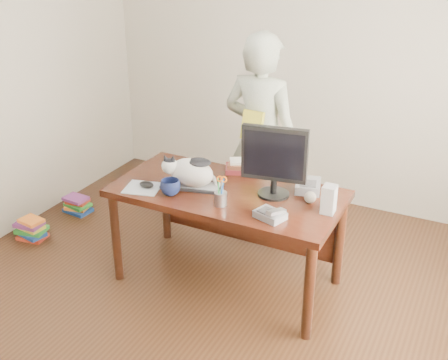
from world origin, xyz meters
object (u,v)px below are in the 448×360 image
Objects in this scene: baseball at (310,197)px; coffee_mug at (170,187)px; calculator at (308,186)px; book_pile_b at (77,205)px; book_stack at (242,166)px; mouse at (147,185)px; person at (261,141)px; speaker at (329,199)px; phone at (271,214)px; cat at (190,171)px; book_pile_a at (31,229)px; keyboard at (192,186)px; pen_cup at (221,197)px; monitor at (274,158)px; desk at (232,204)px.

coffee_mug is at bearing -160.78° from baseball.
book_pile_b is at bearing 162.49° from calculator.
baseball is 0.68m from book_stack.
book_pile_b is at bearing 140.45° from mouse.
speaker is at bearing 142.29° from person.
mouse is 0.66× the size of speaker.
mouse is at bearing -152.14° from book_stack.
book_pile_b is (-2.22, 0.09, -0.71)m from calculator.
baseball is at bearing 82.49° from phone.
cat is at bearing -138.38° from book_stack.
phone is 0.39m from speaker.
baseball is 0.31× the size of book_pile_b.
book_pile_a is at bearing 32.53° from person.
keyboard is 0.97m from speaker.
coffee_mug is at bearing -164.19° from calculator.
person is (-0.12, 0.92, 0.06)m from pen_cup.
phone is at bearing -15.39° from mouse.
book_pile_b is (-1.67, -0.36, -0.80)m from person.
speaker is at bearing -17.46° from monitor.
monitor reaches higher than cat.
speaker is at bearing 56.55° from phone.
cat is 0.24× the size of person.
pen_cup is 0.58m from book_stack.
monitor is 0.92m from mouse.
phone is at bearing -113.83° from calculator.
desk is 12.90× the size of mouse.
cat is 1.60× the size of calculator.
coffee_mug is 0.64m from book_stack.
calculator is 0.72m from person.
calculator is at bearing 145.67° from person.
coffee_mug is 0.95m from baseball.
book_pile_b is at bearing 157.43° from coffee_mug.
phone is (0.11, -0.30, -0.25)m from monitor.
keyboard is at bearing -169.86° from baseball.
calculator is at bearing 30.99° from coffee_mug.
speaker reaches higher than mouse.
book_stack reaches higher than book_pile_a.
calculator is at bearing 10.88° from mouse.
keyboard is 0.34m from pen_cup.
cat reaches higher than phone.
cat is 3.04× the size of coffee_mug.
book_stack is (-0.05, 0.27, 0.19)m from desk.
calculator reaches higher than book_pile_b.
mouse is 0.91× the size of coffee_mug.
desk is at bearing 17.64° from keyboard.
desk is 8.50× the size of speaker.
monitor is at bearing 47.06° from pen_cup.
keyboard is 0.81m from calculator.
person reaches higher than mouse.
phone is at bearing -15.37° from book_pile_b.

